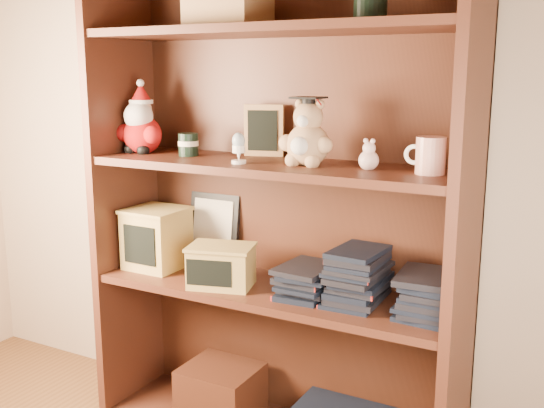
% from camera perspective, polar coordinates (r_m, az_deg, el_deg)
% --- Properties ---
extents(bookcase, '(1.20, 0.35, 1.60)m').
position_cam_1_polar(bookcase, '(2.01, 0.62, -0.88)').
color(bookcase, '#472114').
rests_on(bookcase, ground).
extents(shelf_lower, '(1.14, 0.33, 0.02)m').
position_cam_1_polar(shelf_lower, '(2.03, -0.00, -7.82)').
color(shelf_lower, '#472114').
rests_on(shelf_lower, ground).
extents(shelf_upper, '(1.14, 0.33, 0.02)m').
position_cam_1_polar(shelf_upper, '(1.94, -0.00, 3.41)').
color(shelf_upper, '#472114').
rests_on(shelf_upper, ground).
extents(santa_plush, '(0.18, 0.13, 0.25)m').
position_cam_1_polar(santa_plush, '(2.20, -11.68, 6.92)').
color(santa_plush, '#A50F0F').
rests_on(santa_plush, shelf_upper).
extents(teachers_tin, '(0.07, 0.07, 0.07)m').
position_cam_1_polar(teachers_tin, '(2.09, -7.51, 5.32)').
color(teachers_tin, black).
rests_on(teachers_tin, shelf_upper).
extents(chalkboard_plaque, '(0.13, 0.09, 0.17)m').
position_cam_1_polar(chalkboard_plaque, '(2.07, -0.72, 6.54)').
color(chalkboard_plaque, '#9E7547').
rests_on(chalkboard_plaque, shelf_upper).
extents(egg_cup, '(0.04, 0.04, 0.09)m').
position_cam_1_polar(egg_cup, '(1.90, -3.01, 5.13)').
color(egg_cup, white).
rests_on(egg_cup, shelf_upper).
extents(grad_teddy_bear, '(0.17, 0.15, 0.21)m').
position_cam_1_polar(grad_teddy_bear, '(1.87, 3.16, 5.87)').
color(grad_teddy_bear, tan).
rests_on(grad_teddy_bear, shelf_upper).
extents(pink_figurine, '(0.06, 0.06, 0.09)m').
position_cam_1_polar(pink_figurine, '(1.80, 8.67, 4.15)').
color(pink_figurine, beige).
rests_on(pink_figurine, shelf_upper).
extents(teacher_mug, '(0.11, 0.08, 0.10)m').
position_cam_1_polar(teacher_mug, '(1.75, 13.96, 4.24)').
color(teacher_mug, silver).
rests_on(teacher_mug, shelf_upper).
extents(certificate_frame, '(0.20, 0.05, 0.25)m').
position_cam_1_polar(certificate_frame, '(2.26, -5.25, -2.21)').
color(certificate_frame, black).
rests_on(certificate_frame, shelf_lower).
extents(treats_box, '(0.19, 0.19, 0.21)m').
position_cam_1_polar(treats_box, '(2.24, -10.30, -2.98)').
color(treats_box, '#B29449').
rests_on(treats_box, shelf_lower).
extents(pencils_box, '(0.24, 0.20, 0.13)m').
position_cam_1_polar(pencils_box, '(2.03, -4.58, -5.52)').
color(pencils_box, '#B29449').
rests_on(pencils_box, shelf_lower).
extents(book_stack_left, '(0.14, 0.20, 0.10)m').
position_cam_1_polar(book_stack_left, '(1.96, 3.20, -6.72)').
color(book_stack_left, black).
rests_on(book_stack_left, shelf_lower).
extents(book_stack_mid, '(0.14, 0.20, 0.18)m').
position_cam_1_polar(book_stack_mid, '(1.89, 7.72, -6.27)').
color(book_stack_mid, black).
rests_on(book_stack_mid, shelf_lower).
extents(book_stack_right, '(0.14, 0.20, 0.13)m').
position_cam_1_polar(book_stack_right, '(1.84, 13.97, -7.84)').
color(book_stack_right, black).
rests_on(book_stack_right, shelf_lower).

